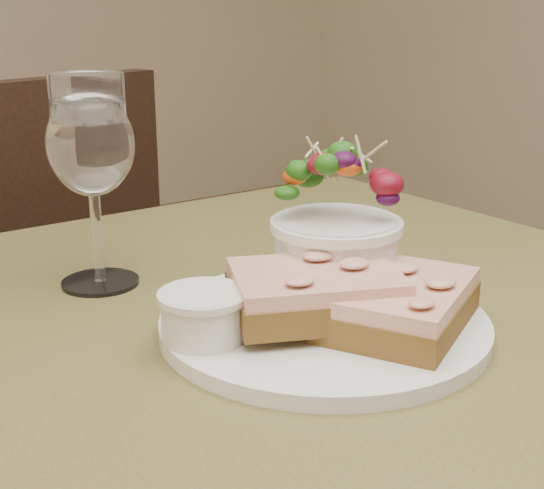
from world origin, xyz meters
TOP-DOWN VIEW (x-y plane):
  - cafe_table at (0.00, 0.00)m, footprint 0.80×0.80m
  - chair_far at (-0.04, 0.74)m, footprint 0.52×0.52m
  - dinner_plate at (0.02, -0.02)m, footprint 0.26×0.26m
  - sandwich_front at (0.06, -0.06)m, footprint 0.16×0.14m
  - sandwich_back at (0.01, -0.02)m, footprint 0.15×0.14m
  - ramekin at (-0.07, 0.00)m, footprint 0.06×0.06m
  - salad_bowl at (0.07, 0.02)m, footprint 0.10×0.10m
  - garnish at (-0.05, 0.05)m, footprint 0.05×0.04m
  - wine_glass at (-0.08, 0.18)m, footprint 0.08×0.08m

SIDE VIEW (x-z plane):
  - chair_far at x=-0.04m, z-range -0.16..0.74m
  - cafe_table at x=0.00m, z-range 0.27..1.02m
  - dinner_plate at x=0.02m, z-range 0.75..0.76m
  - garnish at x=-0.05m, z-range 0.76..0.78m
  - sandwich_front at x=0.06m, z-range 0.76..0.80m
  - ramekin at x=-0.07m, z-range 0.76..0.80m
  - sandwich_back at x=0.01m, z-range 0.77..0.80m
  - salad_bowl at x=0.07m, z-range 0.76..0.88m
  - wine_glass at x=-0.08m, z-range 0.79..0.96m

